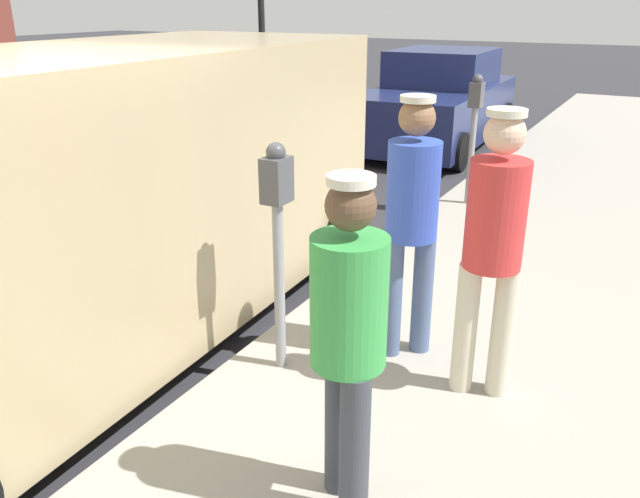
{
  "coord_description": "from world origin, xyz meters",
  "views": [
    {
      "loc": [
        3.39,
        -2.3,
        2.45
      ],
      "look_at": [
        1.65,
        0.83,
        1.05
      ],
      "focal_mm": 35.71,
      "sensor_mm": 36.0,
      "label": 1
    }
  ],
  "objects_px": {
    "parking_meter_near": "(278,221)",
    "pedestrian_in_green": "(348,332)",
    "pedestrian_in_red": "(494,239)",
    "parking_meter_far": "(474,118)",
    "pedestrian_in_blue": "(412,213)",
    "parked_van": "(89,196)",
    "parked_sedan_ahead": "(438,103)"
  },
  "relations": [
    {
      "from": "pedestrian_in_red",
      "to": "pedestrian_in_green",
      "type": "xyz_separation_m",
      "value": [
        -0.3,
        -1.27,
        -0.07
      ]
    },
    {
      "from": "parking_meter_near",
      "to": "parking_meter_far",
      "type": "xyz_separation_m",
      "value": [
        0.0,
        4.23,
        0.0
      ]
    },
    {
      "from": "pedestrian_in_red",
      "to": "pedestrian_in_green",
      "type": "relative_size",
      "value": 1.07
    },
    {
      "from": "parking_meter_far",
      "to": "pedestrian_in_red",
      "type": "bearing_deg",
      "value": -72.17
    },
    {
      "from": "pedestrian_in_green",
      "to": "parking_meter_far",
      "type": "bearing_deg",
      "value": 100.45
    },
    {
      "from": "parking_meter_near",
      "to": "pedestrian_in_green",
      "type": "height_order",
      "value": "pedestrian_in_green"
    },
    {
      "from": "parking_meter_far",
      "to": "parked_sedan_ahead",
      "type": "relative_size",
      "value": 0.34
    },
    {
      "from": "pedestrian_in_red",
      "to": "parked_van",
      "type": "xyz_separation_m",
      "value": [
        -2.74,
        -0.5,
        -0.01
      ]
    },
    {
      "from": "pedestrian_in_blue",
      "to": "pedestrian_in_red",
      "type": "bearing_deg",
      "value": -20.68
    },
    {
      "from": "parking_meter_near",
      "to": "pedestrian_in_green",
      "type": "distance_m",
      "value": 1.32
    },
    {
      "from": "pedestrian_in_green",
      "to": "parked_van",
      "type": "distance_m",
      "value": 2.57
    },
    {
      "from": "pedestrian_in_blue",
      "to": "parked_van",
      "type": "height_order",
      "value": "parked_van"
    },
    {
      "from": "parked_sedan_ahead",
      "to": "parking_meter_near",
      "type": "bearing_deg",
      "value": -77.9
    },
    {
      "from": "parked_van",
      "to": "parked_sedan_ahead",
      "type": "xyz_separation_m",
      "value": [
        -0.2,
        8.05,
        -0.41
      ]
    },
    {
      "from": "parking_meter_near",
      "to": "pedestrian_in_green",
      "type": "relative_size",
      "value": 0.92
    },
    {
      "from": "pedestrian_in_blue",
      "to": "parked_van",
      "type": "bearing_deg",
      "value": -161.47
    },
    {
      "from": "parked_van",
      "to": "pedestrian_in_blue",
      "type": "bearing_deg",
      "value": 18.53
    },
    {
      "from": "parking_meter_near",
      "to": "pedestrian_in_red",
      "type": "distance_m",
      "value": 1.3
    },
    {
      "from": "pedestrian_in_green",
      "to": "pedestrian_in_blue",
      "type": "bearing_deg",
      "value": 101.11
    },
    {
      "from": "pedestrian_in_red",
      "to": "parked_van",
      "type": "bearing_deg",
      "value": -169.68
    },
    {
      "from": "parking_meter_near",
      "to": "pedestrian_in_green",
      "type": "bearing_deg",
      "value": -43.84
    },
    {
      "from": "parking_meter_near",
      "to": "parking_meter_far",
      "type": "distance_m",
      "value": 4.23
    },
    {
      "from": "parking_meter_near",
      "to": "parked_van",
      "type": "xyz_separation_m",
      "value": [
        -1.5,
        -0.14,
        -0.03
      ]
    },
    {
      "from": "parking_meter_near",
      "to": "pedestrian_in_red",
      "type": "relative_size",
      "value": 0.86
    },
    {
      "from": "parking_meter_far",
      "to": "pedestrian_in_green",
      "type": "xyz_separation_m",
      "value": [
        0.95,
        -5.14,
        -0.09
      ]
    },
    {
      "from": "parking_meter_near",
      "to": "pedestrian_in_blue",
      "type": "xyz_separation_m",
      "value": [
        0.66,
        0.58,
        -0.01
      ]
    },
    {
      "from": "pedestrian_in_blue",
      "to": "parking_meter_far",
      "type": "bearing_deg",
      "value": 100.18
    },
    {
      "from": "parking_meter_near",
      "to": "pedestrian_in_blue",
      "type": "relative_size",
      "value": 0.86
    },
    {
      "from": "parking_meter_near",
      "to": "parked_sedan_ahead",
      "type": "distance_m",
      "value": 8.1
    },
    {
      "from": "parking_meter_near",
      "to": "parked_sedan_ahead",
      "type": "xyz_separation_m",
      "value": [
        -1.7,
        7.91,
        -0.43
      ]
    },
    {
      "from": "pedestrian_in_red",
      "to": "parking_meter_far",
      "type": "bearing_deg",
      "value": 107.83
    },
    {
      "from": "parking_meter_near",
      "to": "pedestrian_in_blue",
      "type": "distance_m",
      "value": 0.88
    }
  ]
}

